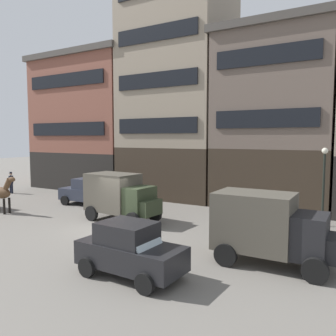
{
  "coord_description": "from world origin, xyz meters",
  "views": [
    {
      "loc": [
        11.41,
        -13.33,
        4.65
      ],
      "look_at": [
        2.2,
        2.17,
        3.05
      ],
      "focal_mm": 36.87,
      "sensor_mm": 36.0,
      "label": 1
    }
  ],
  "objects_px": {
    "pedestrian_officer": "(11,182)",
    "sedan_light": "(87,192)",
    "delivery_truck_near": "(121,195)",
    "streetlamp_curbside": "(324,176)",
    "draft_horse": "(2,193)",
    "delivery_truck_far": "(270,227)",
    "sedan_dark": "(130,250)",
    "fire_hydrant_curbside": "(147,200)"
  },
  "relations": [
    {
      "from": "streetlamp_curbside",
      "to": "fire_hydrant_curbside",
      "type": "xyz_separation_m",
      "value": [
        -10.91,
        -0.29,
        -2.24
      ]
    },
    {
      "from": "sedan_light",
      "to": "streetlamp_curbside",
      "type": "distance_m",
      "value": 14.99
    },
    {
      "from": "draft_horse",
      "to": "pedestrian_officer",
      "type": "xyz_separation_m",
      "value": [
        -6.24,
        4.98,
        -0.29
      ]
    },
    {
      "from": "draft_horse",
      "to": "delivery_truck_near",
      "type": "xyz_separation_m",
      "value": [
        7.54,
        2.17,
        0.15
      ]
    },
    {
      "from": "delivery_truck_near",
      "to": "streetlamp_curbside",
      "type": "distance_m",
      "value": 10.9
    },
    {
      "from": "delivery_truck_near",
      "to": "delivery_truck_far",
      "type": "relative_size",
      "value": 1.02
    },
    {
      "from": "streetlamp_curbside",
      "to": "sedan_dark",
      "type": "bearing_deg",
      "value": -114.22
    },
    {
      "from": "streetlamp_curbside",
      "to": "fire_hydrant_curbside",
      "type": "distance_m",
      "value": 11.14
    },
    {
      "from": "pedestrian_officer",
      "to": "streetlamp_curbside",
      "type": "height_order",
      "value": "streetlamp_curbside"
    },
    {
      "from": "delivery_truck_near",
      "to": "delivery_truck_far",
      "type": "distance_m",
      "value": 9.24
    },
    {
      "from": "delivery_truck_near",
      "to": "sedan_light",
      "type": "distance_m",
      "value": 5.5
    },
    {
      "from": "delivery_truck_near",
      "to": "fire_hydrant_curbside",
      "type": "xyz_separation_m",
      "value": [
        -1.06,
        4.2,
        -1.0
      ]
    },
    {
      "from": "draft_horse",
      "to": "streetlamp_curbside",
      "type": "relative_size",
      "value": 0.57
    },
    {
      "from": "sedan_dark",
      "to": "pedestrian_officer",
      "type": "xyz_separation_m",
      "value": [
        -18.92,
        8.78,
        0.07
      ]
    },
    {
      "from": "draft_horse",
      "to": "pedestrian_officer",
      "type": "bearing_deg",
      "value": 141.43
    },
    {
      "from": "sedan_light",
      "to": "fire_hydrant_curbside",
      "type": "bearing_deg",
      "value": 24.65
    },
    {
      "from": "delivery_truck_far",
      "to": "streetlamp_curbside",
      "type": "relative_size",
      "value": 1.06
    },
    {
      "from": "pedestrian_officer",
      "to": "fire_hydrant_curbside",
      "type": "distance_m",
      "value": 12.81
    },
    {
      "from": "delivery_truck_near",
      "to": "fire_hydrant_curbside",
      "type": "bearing_deg",
      "value": 104.16
    },
    {
      "from": "sedan_light",
      "to": "pedestrian_officer",
      "type": "height_order",
      "value": "sedan_light"
    },
    {
      "from": "draft_horse",
      "to": "sedan_light",
      "type": "xyz_separation_m",
      "value": [
        2.64,
        4.61,
        -0.36
      ]
    },
    {
      "from": "delivery_truck_near",
      "to": "streetlamp_curbside",
      "type": "xyz_separation_m",
      "value": [
        9.85,
        4.49,
        1.25
      ]
    },
    {
      "from": "sedan_light",
      "to": "fire_hydrant_curbside",
      "type": "relative_size",
      "value": 4.59
    },
    {
      "from": "draft_horse",
      "to": "fire_hydrant_curbside",
      "type": "height_order",
      "value": "draft_horse"
    },
    {
      "from": "delivery_truck_far",
      "to": "fire_hydrant_curbside",
      "type": "xyz_separation_m",
      "value": [
        -9.95,
        6.73,
        -1.0
      ]
    },
    {
      "from": "delivery_truck_far",
      "to": "sedan_dark",
      "type": "bearing_deg",
      "value": -137.38
    },
    {
      "from": "delivery_truck_far",
      "to": "sedan_light",
      "type": "height_order",
      "value": "delivery_truck_far"
    },
    {
      "from": "draft_horse",
      "to": "streetlamp_curbside",
      "type": "bearing_deg",
      "value": 20.97
    },
    {
      "from": "delivery_truck_near",
      "to": "delivery_truck_far",
      "type": "bearing_deg",
      "value": -15.86
    },
    {
      "from": "delivery_truck_far",
      "to": "fire_hydrant_curbside",
      "type": "distance_m",
      "value": 12.05
    },
    {
      "from": "sedan_light",
      "to": "streetlamp_curbside",
      "type": "relative_size",
      "value": 0.93
    },
    {
      "from": "delivery_truck_far",
      "to": "pedestrian_officer",
      "type": "height_order",
      "value": "delivery_truck_far"
    },
    {
      "from": "delivery_truck_near",
      "to": "fire_hydrant_curbside",
      "type": "height_order",
      "value": "delivery_truck_near"
    },
    {
      "from": "pedestrian_officer",
      "to": "sedan_light",
      "type": "bearing_deg",
      "value": -2.34
    },
    {
      "from": "sedan_dark",
      "to": "streetlamp_curbside",
      "type": "height_order",
      "value": "streetlamp_curbside"
    },
    {
      "from": "sedan_dark",
      "to": "fire_hydrant_curbside",
      "type": "xyz_separation_m",
      "value": [
        -6.2,
        10.17,
        -0.49
      ]
    },
    {
      "from": "pedestrian_officer",
      "to": "fire_hydrant_curbside",
      "type": "relative_size",
      "value": 2.16
    },
    {
      "from": "draft_horse",
      "to": "fire_hydrant_curbside",
      "type": "xyz_separation_m",
      "value": [
        6.48,
        6.38,
        -0.84
      ]
    },
    {
      "from": "delivery_truck_near",
      "to": "streetlamp_curbside",
      "type": "height_order",
      "value": "streetlamp_curbside"
    },
    {
      "from": "delivery_truck_far",
      "to": "draft_horse",
      "type": "bearing_deg",
      "value": 178.77
    },
    {
      "from": "draft_horse",
      "to": "delivery_truck_far",
      "type": "bearing_deg",
      "value": -1.23
    },
    {
      "from": "sedan_dark",
      "to": "streetlamp_curbside",
      "type": "relative_size",
      "value": 0.91
    }
  ]
}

